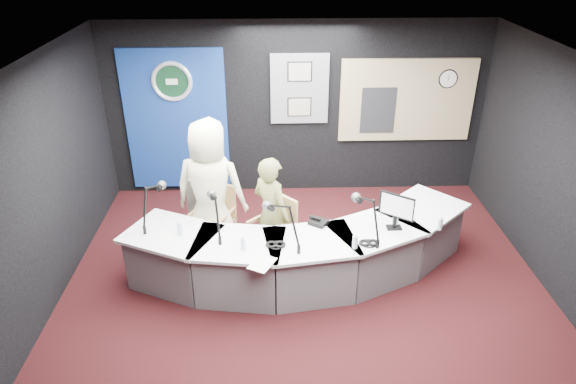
{
  "coord_description": "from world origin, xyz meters",
  "views": [
    {
      "loc": [
        -0.38,
        -4.79,
        4.08
      ],
      "look_at": [
        -0.2,
        0.8,
        1.1
      ],
      "focal_mm": 32.0,
      "sensor_mm": 36.0,
      "label": 1
    }
  ],
  "objects_px": {
    "armchair_left": "(213,224)",
    "armchair_right": "(272,237)",
    "person_man": "(210,190)",
    "person_woman": "(271,214)",
    "broadcast_desk": "(301,252)"
  },
  "relations": [
    {
      "from": "armchair_left",
      "to": "armchair_right",
      "type": "xyz_separation_m",
      "value": [
        0.79,
        -0.33,
        -0.01
      ]
    },
    {
      "from": "person_man",
      "to": "armchair_left",
      "type": "bearing_deg",
      "value": -0.0
    },
    {
      "from": "armchair_left",
      "to": "person_woman",
      "type": "xyz_separation_m",
      "value": [
        0.79,
        -0.33,
        0.34
      ]
    },
    {
      "from": "armchair_left",
      "to": "person_man",
      "type": "bearing_deg",
      "value": 0.0
    },
    {
      "from": "armchair_left",
      "to": "armchair_right",
      "type": "relative_size",
      "value": 1.02
    },
    {
      "from": "broadcast_desk",
      "to": "armchair_left",
      "type": "distance_m",
      "value": 1.3
    },
    {
      "from": "armchair_left",
      "to": "person_woman",
      "type": "height_order",
      "value": "person_woman"
    },
    {
      "from": "broadcast_desk",
      "to": "armchair_left",
      "type": "relative_size",
      "value": 5.11
    },
    {
      "from": "person_man",
      "to": "armchair_right",
      "type": "bearing_deg",
      "value": 167.27
    },
    {
      "from": "broadcast_desk",
      "to": "person_man",
      "type": "relative_size",
      "value": 2.34
    },
    {
      "from": "person_man",
      "to": "person_woman",
      "type": "distance_m",
      "value": 0.88
    },
    {
      "from": "broadcast_desk",
      "to": "person_woman",
      "type": "height_order",
      "value": "person_woman"
    },
    {
      "from": "broadcast_desk",
      "to": "person_woman",
      "type": "distance_m",
      "value": 0.61
    },
    {
      "from": "armchair_left",
      "to": "person_man",
      "type": "height_order",
      "value": "person_man"
    },
    {
      "from": "broadcast_desk",
      "to": "armchair_right",
      "type": "xyz_separation_m",
      "value": [
        -0.36,
        0.27,
        0.06
      ]
    }
  ]
}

